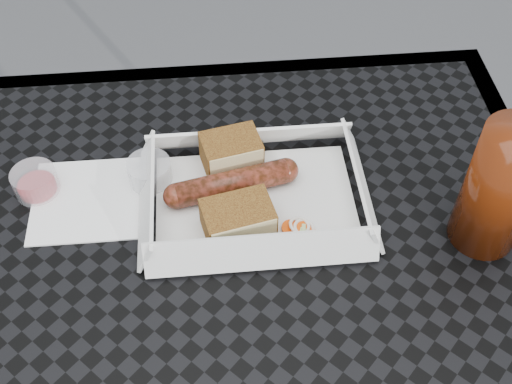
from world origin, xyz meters
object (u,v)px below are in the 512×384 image
food_tray (255,201)px  patio_table (207,362)px  drink_glass (500,189)px  bratwurst (232,183)px

food_tray → patio_table: bearing=-113.3°
patio_table → drink_glass: drink_glass is taller
drink_glass → bratwurst: bearing=162.8°
patio_table → bratwurst: bearing=76.4°
food_tray → bratwurst: (-0.02, 0.02, 0.02)m
bratwurst → drink_glass: bearing=-17.2°
bratwurst → food_tray: bearing=-31.4°
food_tray → bratwurst: 0.03m
patio_table → food_tray: bearing=66.7°
bratwurst → drink_glass: size_ratio=1.02×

